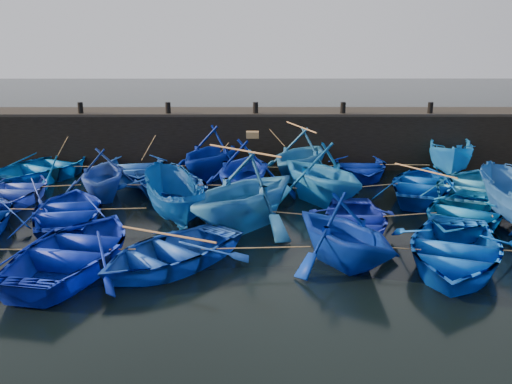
{
  "coord_description": "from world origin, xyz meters",
  "views": [
    {
      "loc": [
        -0.06,
        -16.46,
        6.35
      ],
      "look_at": [
        0.0,
        3.2,
        0.7
      ],
      "focal_mm": 40.0,
      "sensor_mm": 36.0,
      "label": 1
    }
  ],
  "objects": [
    {
      "name": "boat_4",
      "position": [
        4.63,
        8.13,
        0.48
      ],
      "size": [
        3.5,
        4.78,
        0.97
      ],
      "primitive_type": "imported",
      "rotation": [
        0.0,
        0.0,
        -0.04
      ],
      "color": "#021B8A",
      "rests_on": "ground"
    },
    {
      "name": "boat_14",
      "position": [
        -6.23,
        1.64,
        0.49
      ],
      "size": [
        4.2,
        5.29,
        0.99
      ],
      "primitive_type": "imported",
      "rotation": [
        0.0,
        0.0,
        3.32
      ],
      "color": "#071E9D",
      "rests_on": "ground"
    },
    {
      "name": "boat_0",
      "position": [
        -9.18,
        7.81,
        0.55
      ],
      "size": [
        5.86,
        6.45,
        1.1
      ],
      "primitive_type": "imported",
      "rotation": [
        0.0,
        0.0,
        2.64
      ],
      "color": "#014A9D",
      "rests_on": "ground"
    },
    {
      "name": "bollard_2",
      "position": [
        0.0,
        9.6,
        2.87
      ],
      "size": [
        0.24,
        0.24,
        0.5
      ],
      "primitive_type": "cylinder",
      "color": "black",
      "rests_on": "quay_top"
    },
    {
      "name": "boat_24",
      "position": [
        5.39,
        -1.99,
        0.55
      ],
      "size": [
        5.37,
        6.24,
        1.09
      ],
      "primitive_type": "imported",
      "rotation": [
        0.0,
        0.0,
        -0.36
      ],
      "color": "#0340C9",
      "rests_on": "ground"
    },
    {
      "name": "boat_5",
      "position": [
        8.59,
        8.01,
        0.94
      ],
      "size": [
        3.09,
        5.18,
        1.88
      ],
      "primitive_type": "imported",
      "rotation": [
        0.0,
        0.0,
        -0.28
      ],
      "color": "blue",
      "rests_on": "ground"
    },
    {
      "name": "boat_1",
      "position": [
        -5.22,
        7.78,
        0.53
      ],
      "size": [
        4.72,
        5.83,
        1.07
      ],
      "primitive_type": "imported",
      "rotation": [
        0.0,
        0.0,
        0.22
      ],
      "color": "#1545B5",
      "rests_on": "ground"
    },
    {
      "name": "boat_12",
      "position": [
        8.19,
        4.33,
        0.55
      ],
      "size": [
        5.74,
        6.42,
        1.1
      ],
      "primitive_type": "imported",
      "rotation": [
        0.0,
        0.0,
        2.68
      ],
      "color": "#207DD4",
      "rests_on": "ground"
    },
    {
      "name": "boat_16",
      "position": [
        -0.39,
        1.38,
        1.28
      ],
      "size": [
        6.35,
        6.43,
        2.56
      ],
      "primitive_type": "imported",
      "rotation": [
        0.0,
        0.0,
        -0.7
      ],
      "color": "#1D62AD",
      "rests_on": "ground"
    },
    {
      "name": "boat_7",
      "position": [
        -5.85,
        4.74,
        1.03
      ],
      "size": [
        3.83,
        4.29,
        2.05
      ],
      "primitive_type": "imported",
      "rotation": [
        0.0,
        0.0,
        3.27
      ],
      "color": "#1D3F93",
      "rests_on": "ground"
    },
    {
      "name": "boat_6",
      "position": [
        -9.06,
        4.48,
        0.45
      ],
      "size": [
        3.2,
        4.38,
        0.89
      ],
      "primitive_type": "imported",
      "rotation": [
        0.0,
        0.0,
        3.11
      ],
      "color": "blue",
      "rests_on": "ground"
    },
    {
      "name": "boat_9",
      "position": [
        -0.43,
        4.66,
        1.2
      ],
      "size": [
        4.44,
        5.0,
        2.4
      ],
      "primitive_type": "imported",
      "rotation": [
        0.0,
        0.0,
        3.02
      ],
      "color": "#082296",
      "rests_on": "ground"
    },
    {
      "name": "boat_2",
      "position": [
        -1.95,
        7.92,
        1.15
      ],
      "size": [
        5.25,
        5.55,
        2.3
      ],
      "primitive_type": "imported",
      "rotation": [
        0.0,
        0.0,
        -0.43
      ],
      "color": "#001785",
      "rests_on": "ground"
    },
    {
      "name": "bollard_4",
      "position": [
        8.0,
        9.6,
        2.87
      ],
      "size": [
        0.24,
        0.24,
        0.5
      ],
      "primitive_type": "cylinder",
      "color": "black",
      "rests_on": "quay_top"
    },
    {
      "name": "bollard_0",
      "position": [
        -8.0,
        9.6,
        2.87
      ],
      "size": [
        0.24,
        0.24,
        0.5
      ],
      "primitive_type": "cylinder",
      "color": "black",
      "rests_on": "quay_top"
    },
    {
      "name": "bollard_3",
      "position": [
        4.0,
        9.6,
        2.87
      ],
      "size": [
        0.24,
        0.24,
        0.5
      ],
      "primitive_type": "cylinder",
      "color": "black",
      "rests_on": "quay_top"
    },
    {
      "name": "boat_23",
      "position": [
        2.4,
        -1.76,
        1.02
      ],
      "size": [
        4.89,
        5.07,
        2.04
      ],
      "primitive_type": "imported",
      "rotation": [
        0.0,
        0.0,
        0.55
      ],
      "color": "#001F88",
      "rests_on": "ground"
    },
    {
      "name": "boat_3",
      "position": [
        1.93,
        7.59,
        1.14
      ],
      "size": [
        5.39,
        5.61,
        2.28
      ],
      "primitive_type": "imported",
      "rotation": [
        0.0,
        0.0,
        -0.51
      ],
      "color": "#1F68B6",
      "rests_on": "ground"
    },
    {
      "name": "ground",
      "position": [
        0.0,
        0.0,
        0.0
      ],
      "size": [
        120.0,
        120.0,
        0.0
      ],
      "primitive_type": "plane",
      "color": "black",
      "rests_on": "ground"
    },
    {
      "name": "bollard_1",
      "position": [
        -4.0,
        9.6,
        2.87
      ],
      "size": [
        0.24,
        0.24,
        0.5
      ],
      "primitive_type": "cylinder",
      "color": "black",
      "rests_on": "quay_top"
    },
    {
      "name": "quay_top",
      "position": [
        0.0,
        10.5,
        2.56
      ],
      "size": [
        26.0,
        2.5,
        0.12
      ],
      "primitive_type": "cube",
      "color": "black",
      "rests_on": "quay_wall"
    },
    {
      "name": "boat_15",
      "position": [
        -2.79,
        1.77,
        0.86
      ],
      "size": [
        3.1,
        4.74,
        1.72
      ],
      "primitive_type": "imported",
      "rotation": [
        0.0,
        0.0,
        3.49
      ],
      "color": "navy",
      "rests_on": "ground"
    },
    {
      "name": "boat_21",
      "position": [
        -4.93,
        -1.96,
        0.56
      ],
      "size": [
        4.82,
        6.02,
        1.11
      ],
      "primitive_type": "imported",
      "rotation": [
        0.0,
        0.0,
        2.94
      ],
      "color": "#041896",
      "rests_on": "ground"
    },
    {
      "name": "boat_10",
      "position": [
        2.46,
        4.22,
        1.19
      ],
      "size": [
        5.68,
        5.88,
        2.37
      ],
      "primitive_type": "imported",
      "rotation": [
        0.0,
        0.0,
        3.7
      ],
      "color": "blue",
      "rests_on": "ground"
    },
    {
      "name": "mooring_ropes",
      "position": [
        -0.28,
        4.92,
        0.87
      ],
      "size": [
        17.81,
        11.74,
        2.1
      ],
      "color": "tan",
      "rests_on": "ground"
    },
    {
      "name": "wooden_crate",
      "position": [
        -0.13,
        4.66,
        2.52
      ],
      "size": [
        0.47,
        0.37,
        0.23
      ],
      "primitive_type": "cube",
      "color": "brown",
      "rests_on": "boat_9"
    },
    {
      "name": "loose_oars",
      "position": [
        1.42,
        2.99,
        1.74
      ],
      "size": [
        11.21,
        11.6,
        1.68
      ],
      "color": "#99724C",
      "rests_on": "ground"
    },
    {
      "name": "quay_wall",
      "position": [
        0.0,
        10.5,
        1.25
      ],
      "size": [
        26.0,
        2.5,
        2.5
      ],
      "primitive_type": "cube",
      "color": "black",
      "rests_on": "ground"
    },
    {
      "name": "boat_22",
      "position": [
        -2.41,
        -1.93,
        0.47
      ],
      "size": [
        5.47,
        5.58,
        0.95
      ],
      "primitive_type": "imported",
      "rotation": [
        0.0,
        0.0,
        -0.72
      ],
      "color": "#113EBD",
      "rests_on": "ground"
    },
    {
      "name": "boat_17",
      "position": [
        3.19,
        0.86,
        0.44
      ],
      "size": [
        3.34,
        4.47,
        0.89
      ],
      "primitive_type": "imported",
      "rotation": [
        0.0,
        0.0,
        -0.07
      ],
      "color": "#1021A4",
      "rests_on": "ground"
    },
    {
      "name": "boat_8",
      "position": [
        -3.22,
        4.71,
        0.53
      ],
      "size": [
        5.67,
        6.22,
        1.06
      ],
      "primitive_type": "imported",
      "rotation": [
        0.0,
        0.0,
        0.51
      ],
      "color": "#1444AF",
      "rests_on": "ground"
    },
    {
      "name": "boat_18",
      "position": [
        6.81,
        1.24,
        0.53
      ],
      "size": [
        5.83,
        6.24,
        1.05
      ],
      "primitive_type": "imported",
      "rotation": [
        0.0,
        0.0,
        -0.58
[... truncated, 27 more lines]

